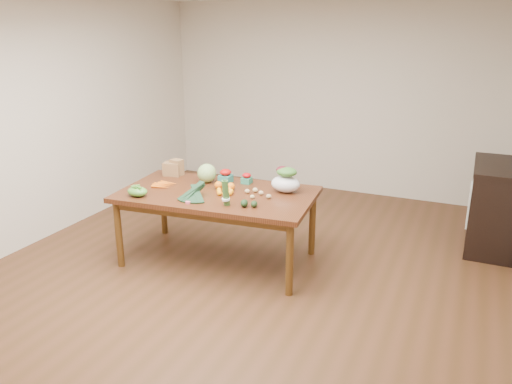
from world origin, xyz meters
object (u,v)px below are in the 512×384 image
at_px(cabinet, 495,206).
at_px(salad_bag, 286,181).
at_px(paper_bag, 172,167).
at_px(cabbage, 207,173).
at_px(asparagus_bundle, 226,193).
at_px(dining_table, 218,227).
at_px(mandarin_cluster, 224,190).
at_px(kale_bunch, 192,192).

bearing_deg(cabinet, salad_bag, -147.67).
bearing_deg(salad_bag, cabinet, 32.33).
relative_size(paper_bag, cabbage, 1.26).
height_order(paper_bag, asparagus_bundle, asparagus_bundle).
height_order(paper_bag, salad_bag, salad_bag).
relative_size(dining_table, asparagus_bundle, 7.75).
bearing_deg(cabinet, mandarin_cluster, -148.12).
xyz_separation_m(cabinet, kale_bunch, (-2.70, -1.85, 0.36)).
xyz_separation_m(mandarin_cluster, asparagus_bundle, (0.17, -0.30, 0.09)).
xyz_separation_m(paper_bag, cabbage, (0.48, -0.07, 0.01)).
relative_size(paper_bag, salad_bag, 0.86).
relative_size(cabbage, asparagus_bundle, 0.81).
xyz_separation_m(mandarin_cluster, salad_bag, (0.53, 0.31, 0.08)).
height_order(dining_table, salad_bag, salad_bag).
relative_size(dining_table, salad_bag, 6.53).
height_order(dining_table, cabbage, cabbage).
height_order(cabbage, kale_bunch, cabbage).
bearing_deg(salad_bag, kale_bunch, -140.54).
bearing_deg(mandarin_cluster, dining_table, 166.91).
relative_size(mandarin_cluster, kale_bunch, 0.45).
relative_size(paper_bag, mandarin_cluster, 1.41).
xyz_separation_m(dining_table, asparagus_bundle, (0.27, -0.32, 0.50)).
relative_size(cabinet, cabbage, 5.06).
bearing_deg(paper_bag, kale_bunch, -45.00).
height_order(paper_bag, mandarin_cluster, paper_bag).
bearing_deg(mandarin_cluster, paper_bag, 157.24).
xyz_separation_m(dining_table, kale_bunch, (-0.10, -0.31, 0.45)).
bearing_deg(cabinet, dining_table, -149.40).
height_order(paper_bag, cabbage, cabbage).
height_order(mandarin_cluster, asparagus_bundle, asparagus_bundle).
distance_m(mandarin_cluster, salad_bag, 0.62).
bearing_deg(dining_table, salad_bag, 19.59).
bearing_deg(cabbage, salad_bag, 2.25).
distance_m(dining_table, cabinet, 3.02).
distance_m(kale_bunch, salad_bag, 0.94).
height_order(cabinet, kale_bunch, cabinet).
height_order(mandarin_cluster, kale_bunch, kale_bunch).
bearing_deg(cabbage, cabinet, 24.20).
xyz_separation_m(cabbage, asparagus_bundle, (0.52, -0.57, 0.02)).
bearing_deg(mandarin_cluster, kale_bunch, -123.94).
height_order(cabbage, mandarin_cluster, cabbage).
bearing_deg(kale_bunch, dining_table, 66.96).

